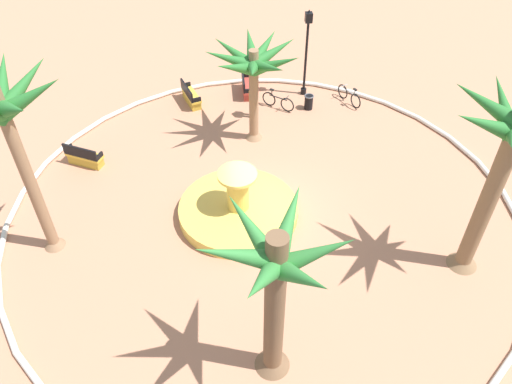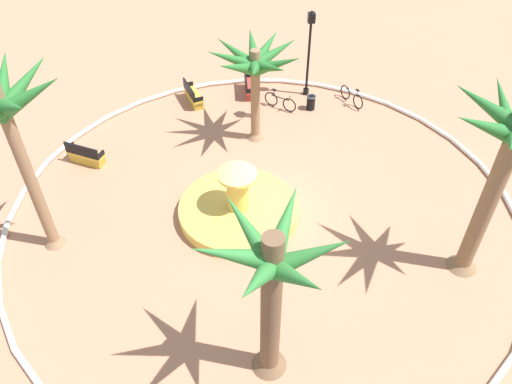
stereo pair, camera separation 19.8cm
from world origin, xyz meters
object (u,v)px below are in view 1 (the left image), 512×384
object	(u,v)px
fountain	(238,209)
lamppost	(307,47)
trash_bin	(309,102)
palm_tree_near_fountain	(275,281)
bicycle_by_lamppost	(349,96)
bench_east	(247,88)
bench_west	(85,158)
palm_tree_far_side	(254,66)
palm_tree_by_curb	(507,154)
bicycle_red_frame	(278,101)
bench_north	(191,97)
palm_tree_mid_plaza	(4,119)
person_cyclist_helmet	(251,99)

from	to	relation	value
fountain	lamppost	distance (m)	9.37
fountain	lamppost	size ratio (longest dim) A/B	1.03
lamppost	trash_bin	size ratio (longest dim) A/B	5.91
palm_tree_near_fountain	bicycle_by_lamppost	world-z (taller)	palm_tree_near_fountain
bench_east	bench_west	distance (m)	8.70
fountain	bicycle_by_lamppost	world-z (taller)	fountain
palm_tree_far_side	trash_bin	size ratio (longest dim) A/B	6.16
bench_west	palm_tree_by_curb	bearing A→B (deg)	153.22
bench_west	fountain	bearing A→B (deg)	149.09
palm_tree_near_fountain	bicycle_red_frame	bearing A→B (deg)	-98.50
bench_north	bicycle_by_lamppost	world-z (taller)	bench_north
palm_tree_near_fountain	bench_west	size ratio (longest dim) A/B	3.43
palm_tree_near_fountain	lamppost	xyz separation A→B (m)	(-3.43, -14.43, -1.40)
palm_tree_near_fountain	bicycle_red_frame	size ratio (longest dim) A/B	4.02
bench_west	bicycle_red_frame	distance (m)	9.22
palm_tree_by_curb	bicycle_by_lamppost	xyz separation A→B (m)	(1.46, -10.34, -4.39)
fountain	palm_tree_by_curb	size ratio (longest dim) A/B	0.68
palm_tree_by_curb	trash_bin	distance (m)	11.49
trash_bin	bicycle_red_frame	xyz separation A→B (m)	(1.45, -0.19, -0.00)
palm_tree_mid_plaza	trash_bin	distance (m)	13.98
trash_bin	person_cyclist_helmet	world-z (taller)	person_cyclist_helmet
palm_tree_near_fountain	palm_tree_mid_plaza	xyz separation A→B (m)	(7.10, -5.35, 1.44)
palm_tree_far_side	bicycle_by_lamppost	size ratio (longest dim) A/B	2.83
bench_east	trash_bin	world-z (taller)	bench_east
bicycle_by_lamppost	lamppost	bearing A→B (deg)	-27.05
bench_north	bicycle_red_frame	xyz separation A→B (m)	(-4.13, 0.87, 0.04)
bench_west	bicycle_by_lamppost	world-z (taller)	bench_west
bench_north	fountain	bearing A→B (deg)	101.94
palm_tree_near_fountain	lamppost	distance (m)	14.90
bench_north	person_cyclist_helmet	world-z (taller)	person_cyclist_helmet
lamppost	bicycle_by_lamppost	bearing A→B (deg)	152.95
palm_tree_by_curb	bench_west	bearing A→B (deg)	-26.78
palm_tree_mid_plaza	lamppost	bearing A→B (deg)	-139.23
bench_north	trash_bin	bearing A→B (deg)	169.21
palm_tree_mid_plaza	palm_tree_near_fountain	bearing A→B (deg)	142.99
trash_bin	bicycle_by_lamppost	world-z (taller)	bicycle_by_lamppost
fountain	palm_tree_mid_plaza	bearing A→B (deg)	7.35
palm_tree_near_fountain	bench_west	xyz separation A→B (m)	(6.60, -9.88, -3.58)
palm_tree_far_side	lamppost	xyz separation A→B (m)	(-2.82, -3.40, -1.03)
palm_tree_near_fountain	lamppost	world-z (taller)	palm_tree_near_fountain
fountain	palm_tree_mid_plaza	world-z (taller)	palm_tree_mid_plaza
bench_north	lamppost	xyz separation A→B (m)	(-5.58, -0.30, 2.18)
bench_east	bench_west	size ratio (longest dim) A/B	0.97
palm_tree_near_fountain	bicycle_by_lamppost	xyz separation A→B (m)	(-5.48, -13.39, -3.55)
bench_west	person_cyclist_helmet	xyz separation A→B (m)	(-7.26, -2.85, 0.58)
bench_west	bicycle_by_lamppost	bearing A→B (deg)	-163.79
lamppost	bench_north	bearing A→B (deg)	3.07
palm_tree_by_curb	person_cyclist_helmet	size ratio (longest dim) A/B	3.94
palm_tree_near_fountain	palm_tree_by_curb	size ratio (longest dim) A/B	0.87
palm_tree_by_curb	bench_west	world-z (taller)	palm_tree_by_curb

